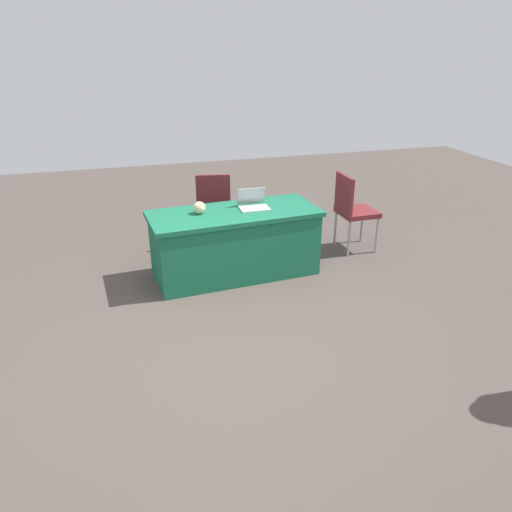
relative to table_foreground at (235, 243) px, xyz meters
name	(u,v)px	position (x,y,z in m)	size (l,w,h in m)	color
ground_plane	(241,358)	(0.36, 1.61, -0.37)	(14.40, 14.40, 0.00)	#4C423D
table_foreground	(235,243)	(0.00, 0.00, 0.00)	(1.89, 0.90, 0.74)	#196647
chair_tucked_left	(214,204)	(0.04, -0.94, 0.17)	(0.52, 0.52, 0.94)	#9E9993
chair_tucked_right	(352,207)	(-1.56, -0.27, 0.19)	(0.44, 0.44, 0.96)	#9E9993
laptop_silver	(253,204)	(-0.23, -0.06, 0.41)	(0.32, 0.30, 0.21)	silver
yarn_ball	(199,208)	(0.37, -0.03, 0.43)	(0.13, 0.13, 0.13)	beige
scissors_red	(261,207)	(-0.33, -0.06, 0.37)	(0.18, 0.04, 0.01)	red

